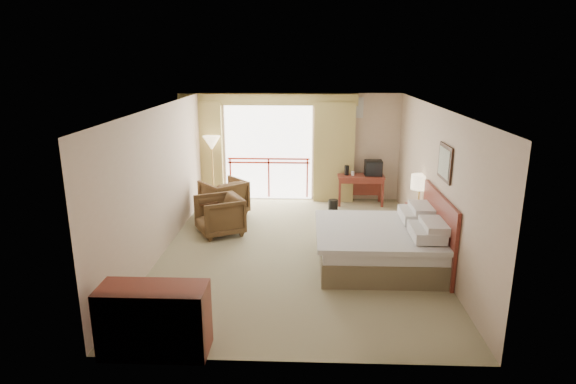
{
  "coord_description": "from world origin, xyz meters",
  "views": [
    {
      "loc": [
        0.18,
        -8.52,
        3.53
      ],
      "look_at": [
        -0.18,
        0.4,
        1.03
      ],
      "focal_mm": 30.0,
      "sensor_mm": 36.0,
      "label": 1
    }
  ],
  "objects_px": {
    "table_lamp": "(420,183)",
    "side_table": "(208,209)",
    "wastebasket": "(333,206)",
    "armchair_far": "(224,214)",
    "nightstand": "(417,222)",
    "armchair_near": "(220,234)",
    "floor_lamp": "(212,146)",
    "bed": "(381,244)",
    "desk": "(360,181)",
    "tv": "(373,168)",
    "dresser": "(154,320)"
  },
  "relations": [
    {
      "from": "floor_lamp",
      "to": "side_table",
      "type": "bearing_deg",
      "value": -83.16
    },
    {
      "from": "desk",
      "to": "tv",
      "type": "xyz_separation_m",
      "value": [
        0.3,
        -0.06,
        0.35
      ]
    },
    {
      "from": "bed",
      "to": "dresser",
      "type": "bearing_deg",
      "value": -138.98
    },
    {
      "from": "dresser",
      "to": "armchair_near",
      "type": "bearing_deg",
      "value": 90.44
    },
    {
      "from": "wastebasket",
      "to": "floor_lamp",
      "type": "bearing_deg",
      "value": 167.93
    },
    {
      "from": "bed",
      "to": "desk",
      "type": "height_order",
      "value": "bed"
    },
    {
      "from": "table_lamp",
      "to": "floor_lamp",
      "type": "height_order",
      "value": "floor_lamp"
    },
    {
      "from": "wastebasket",
      "to": "floor_lamp",
      "type": "height_order",
      "value": "floor_lamp"
    },
    {
      "from": "armchair_near",
      "to": "floor_lamp",
      "type": "distance_m",
      "value": 2.73
    },
    {
      "from": "desk",
      "to": "armchair_near",
      "type": "distance_m",
      "value": 3.92
    },
    {
      "from": "side_table",
      "to": "dresser",
      "type": "height_order",
      "value": "dresser"
    },
    {
      "from": "tv",
      "to": "armchair_near",
      "type": "bearing_deg",
      "value": -152.84
    },
    {
      "from": "tv",
      "to": "dresser",
      "type": "distance_m",
      "value": 7.31
    },
    {
      "from": "desk",
      "to": "floor_lamp",
      "type": "height_order",
      "value": "floor_lamp"
    },
    {
      "from": "table_lamp",
      "to": "armchair_far",
      "type": "relative_size",
      "value": 0.68
    },
    {
      "from": "desk",
      "to": "wastebasket",
      "type": "distance_m",
      "value": 1.07
    },
    {
      "from": "bed",
      "to": "nightstand",
      "type": "bearing_deg",
      "value": 55.97
    },
    {
      "from": "armchair_near",
      "to": "dresser",
      "type": "bearing_deg",
      "value": -28.2
    },
    {
      "from": "floor_lamp",
      "to": "bed",
      "type": "bearing_deg",
      "value": -45.0
    },
    {
      "from": "table_lamp",
      "to": "floor_lamp",
      "type": "bearing_deg",
      "value": 154.14
    },
    {
      "from": "nightstand",
      "to": "side_table",
      "type": "xyz_separation_m",
      "value": [
        -4.37,
        0.45,
        0.08
      ]
    },
    {
      "from": "desk",
      "to": "armchair_far",
      "type": "distance_m",
      "value": 3.45
    },
    {
      "from": "tv",
      "to": "wastebasket",
      "type": "bearing_deg",
      "value": -153.68
    },
    {
      "from": "table_lamp",
      "to": "bed",
      "type": "bearing_deg",
      "value": -123.09
    },
    {
      "from": "bed",
      "to": "side_table",
      "type": "bearing_deg",
      "value": 151.93
    },
    {
      "from": "nightstand",
      "to": "armchair_near",
      "type": "bearing_deg",
      "value": -178.32
    },
    {
      "from": "bed",
      "to": "side_table",
      "type": "distance_m",
      "value": 3.9
    },
    {
      "from": "tv",
      "to": "desk",
      "type": "bearing_deg",
      "value": 163.42
    },
    {
      "from": "armchair_near",
      "to": "armchair_far",
      "type": "bearing_deg",
      "value": 158.32
    },
    {
      "from": "armchair_far",
      "to": "armchair_near",
      "type": "xyz_separation_m",
      "value": [
        0.13,
        -1.3,
        0.0
      ]
    },
    {
      "from": "table_lamp",
      "to": "wastebasket",
      "type": "bearing_deg",
      "value": 135.52
    },
    {
      "from": "table_lamp",
      "to": "desk",
      "type": "distance_m",
      "value": 2.52
    },
    {
      "from": "table_lamp",
      "to": "floor_lamp",
      "type": "distance_m",
      "value": 5.11
    },
    {
      "from": "armchair_near",
      "to": "side_table",
      "type": "height_order",
      "value": "side_table"
    },
    {
      "from": "desk",
      "to": "floor_lamp",
      "type": "relative_size",
      "value": 0.67
    },
    {
      "from": "nightstand",
      "to": "side_table",
      "type": "distance_m",
      "value": 4.4
    },
    {
      "from": "tv",
      "to": "table_lamp",
      "type": "bearing_deg",
      "value": -80.39
    },
    {
      "from": "bed",
      "to": "nightstand",
      "type": "xyz_separation_m",
      "value": [
        0.93,
        1.38,
        -0.05
      ]
    },
    {
      "from": "table_lamp",
      "to": "side_table",
      "type": "height_order",
      "value": "table_lamp"
    },
    {
      "from": "armchair_far",
      "to": "side_table",
      "type": "relative_size",
      "value": 1.54
    },
    {
      "from": "table_lamp",
      "to": "armchair_far",
      "type": "bearing_deg",
      "value": 162.93
    },
    {
      "from": "bed",
      "to": "desk",
      "type": "bearing_deg",
      "value": 89.83
    },
    {
      "from": "nightstand",
      "to": "armchair_far",
      "type": "distance_m",
      "value": 4.39
    },
    {
      "from": "nightstand",
      "to": "table_lamp",
      "type": "distance_m",
      "value": 0.81
    },
    {
      "from": "nightstand",
      "to": "armchair_near",
      "type": "relative_size",
      "value": 0.74
    },
    {
      "from": "wastebasket",
      "to": "side_table",
      "type": "height_order",
      "value": "side_table"
    },
    {
      "from": "wastebasket",
      "to": "armchair_near",
      "type": "distance_m",
      "value": 2.91
    },
    {
      "from": "dresser",
      "to": "desk",
      "type": "bearing_deg",
      "value": 65.07
    },
    {
      "from": "desk",
      "to": "armchair_near",
      "type": "relative_size",
      "value": 1.28
    },
    {
      "from": "wastebasket",
      "to": "armchair_far",
      "type": "bearing_deg",
      "value": -173.14
    }
  ]
}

